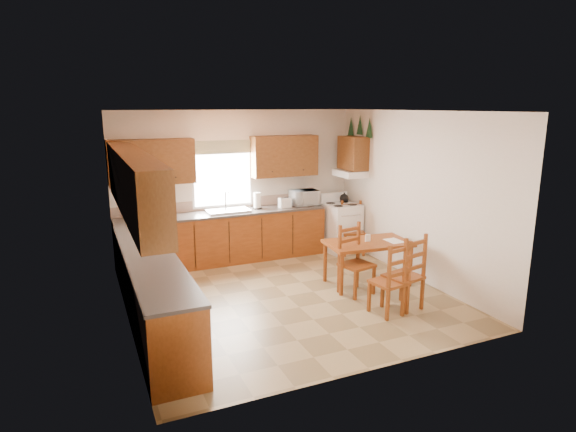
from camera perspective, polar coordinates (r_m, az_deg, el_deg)
name	(u,v)px	position (r m, az deg, el deg)	size (l,w,h in m)	color
floor	(287,296)	(7.27, -0.13, -9.47)	(4.50, 4.50, 0.00)	#937D53
ceiling	(287,111)	(6.71, -0.14, 12.34)	(4.50, 4.50, 0.00)	#9F552A
wall_left	(121,223)	(6.33, -19.14, -0.76)	(4.50, 4.50, 0.00)	silver
wall_right	(415,196)	(8.02, 14.77, 2.31)	(4.50, 4.50, 0.00)	silver
wall_back	(238,184)	(8.94, -5.94, 3.74)	(4.50, 4.50, 0.00)	silver
wall_front	(376,250)	(4.95, 10.38, -3.98)	(4.50, 4.50, 0.00)	silver
lower_cab_back	(225,238)	(8.74, -7.53, -2.62)	(3.75, 0.60, 0.88)	brown
lower_cab_left	(153,292)	(6.48, -15.76, -8.65)	(0.60, 3.60, 0.88)	brown
counter_back	(224,213)	(8.63, -7.62, 0.32)	(3.75, 0.63, 0.04)	#423A36
counter_left	(150,258)	(6.33, -16.02, -4.77)	(0.63, 3.60, 0.04)	#423A36
backsplash	(219,204)	(8.88, -8.17, 1.39)	(3.75, 0.01, 0.18)	gray
upper_cab_back_left	(152,162)	(8.37, -15.86, 6.18)	(1.41, 0.33, 0.75)	brown
upper_cab_back_right	(284,156)	(9.02, -0.43, 7.13)	(1.25, 0.33, 0.75)	brown
upper_cab_left	(134,184)	(6.10, -17.83, 3.68)	(0.33, 3.60, 0.75)	brown
upper_cab_stove	(353,153)	(9.19, 7.71, 7.40)	(0.33, 0.62, 0.62)	brown
range_hood	(350,173)	(9.20, 7.37, 5.04)	(0.44, 0.62, 0.12)	white
window_frame	(222,175)	(8.79, -7.78, 4.86)	(1.13, 0.02, 1.18)	white
window_pane	(223,175)	(8.79, -7.77, 4.85)	(1.05, 0.01, 1.10)	white
window_valance	(222,147)	(8.71, -7.82, 8.09)	(1.19, 0.01, 0.24)	#4A5F37
sink_basin	(228,211)	(8.64, -7.15, 0.63)	(0.75, 0.45, 0.04)	silver
pine_decal_a	(369,128)	(8.95, 9.61, 10.28)	(0.22, 0.22, 0.36)	#183A1F
pine_decal_b	(360,125)	(9.22, 8.52, 10.64)	(0.22, 0.22, 0.36)	#183A1F
pine_decal_c	(351,126)	(9.49, 7.47, 10.49)	(0.22, 0.22, 0.36)	#183A1F
stove	(341,228)	(9.37, 6.26, -1.42)	(0.61, 0.63, 0.91)	white
coffeemaker	(136,209)	(8.33, -17.59, 0.83)	(0.22, 0.27, 0.38)	white
paper_towel	(257,201)	(8.83, -3.68, 1.83)	(0.13, 0.13, 0.30)	white
toaster	(285,203)	(8.93, -0.39, 1.58)	(0.22, 0.14, 0.18)	white
microwave	(304,198)	(9.16, 1.95, 2.20)	(0.47, 0.34, 0.28)	white
dining_table	(367,263)	(7.74, 9.37, -5.49)	(1.30, 0.74, 0.70)	brown
chair_near_left	(403,272)	(6.86, 13.52, -6.42)	(0.45, 0.43, 1.08)	brown
chair_near_right	(389,277)	(6.68, 11.89, -7.13)	(0.43, 0.41, 1.02)	brown
chair_far_left	(357,260)	(7.27, 8.17, -5.23)	(0.44, 0.42, 1.04)	brown
chair_far_right	(353,228)	(9.20, 7.67, -1.47)	(0.42, 0.40, 0.99)	brown
table_paper	(394,241)	(7.75, 12.45, -2.88)	(0.23, 0.30, 0.00)	white
table_card	(368,238)	(7.63, 9.44, -2.58)	(0.09, 0.02, 0.11)	white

